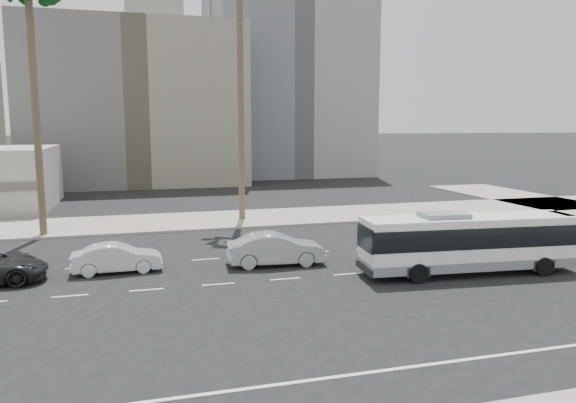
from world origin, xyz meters
name	(u,v)px	position (x,y,z in m)	size (l,w,h in m)	color
ground	(407,270)	(0.00, 0.00, 0.00)	(700.00, 700.00, 0.00)	black
sidewalk_north	(308,216)	(0.00, 15.50, 0.07)	(120.00, 7.00, 0.15)	gray
midrise_beige_west	(136,106)	(-12.00, 45.00, 9.00)	(24.00, 18.00, 18.00)	slate
midrise_gray_center	(283,80)	(8.00, 52.00, 13.00)	(20.00, 20.00, 26.00)	slate
civic_tower	(155,57)	(-2.00, 250.00, 38.83)	(42.00, 42.00, 129.00)	#B8B19E
highrise_right	(260,63)	(45.00, 230.00, 35.00)	(26.00, 26.00, 70.00)	#50545D
highrise_far	(294,80)	(70.00, 260.00, 30.00)	(22.00, 22.00, 60.00)	#50545D
city_bus	(469,241)	(2.44, -1.29, 1.51)	(10.20, 3.09, 2.88)	silver
car_a	(276,249)	(-5.78, 2.55, 0.79)	(4.77, 1.66, 1.57)	#A3A3A7
car_b	(117,258)	(-13.26, 3.26, 0.67)	(4.09, 1.43, 1.35)	silver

